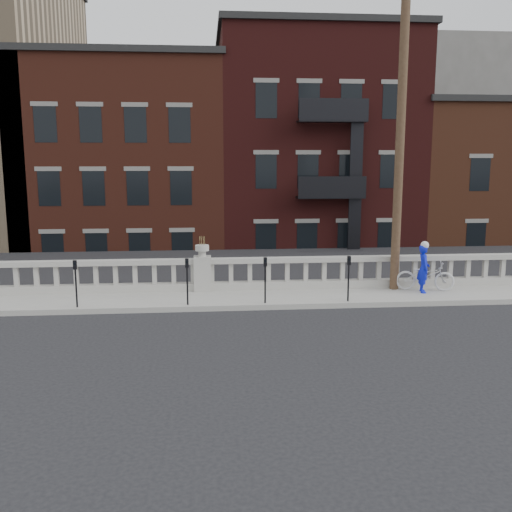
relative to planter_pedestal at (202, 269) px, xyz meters
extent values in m
plane|color=black|center=(0.00, -3.95, -0.83)|extent=(120.00, 120.00, 0.00)
cube|color=gray|center=(0.00, -0.95, -0.76)|extent=(32.00, 2.20, 0.15)
cube|color=gray|center=(0.00, 0.00, -0.56)|extent=(28.00, 0.34, 0.25)
cube|color=gray|center=(0.00, 0.00, 0.27)|extent=(28.00, 0.34, 0.16)
cube|color=gray|center=(0.00, 0.00, -0.13)|extent=(0.55, 0.55, 1.10)
cylinder|color=gray|center=(0.00, 0.00, 0.52)|extent=(0.24, 0.24, 0.20)
cylinder|color=gray|center=(0.00, 0.00, 0.70)|extent=(0.44, 0.44, 0.18)
cube|color=#605E59|center=(0.00, 0.35, -3.26)|extent=(36.00, 0.50, 5.15)
cube|color=black|center=(0.00, 22.00, -6.08)|extent=(80.00, 44.00, 0.50)
cube|color=#595651|center=(-2.00, 4.50, -3.83)|extent=(16.00, 7.00, 4.00)
cube|color=#595651|center=(22.00, 29.00, 3.17)|extent=(14.00, 14.00, 18.00)
cube|color=#4F2116|center=(-4.00, 16.00, 1.17)|extent=(10.00, 14.00, 14.00)
cube|color=black|center=(-4.00, 16.00, 8.32)|extent=(10.30, 14.30, 0.30)
cube|color=#3A1110|center=(6.00, 16.00, 1.92)|extent=(10.00, 14.00, 15.50)
cube|color=black|center=(6.00, 16.00, 9.82)|extent=(10.30, 14.30, 0.30)
cube|color=#582C1A|center=(16.00, 16.00, 0.17)|extent=(10.00, 14.00, 12.00)
cube|color=black|center=(16.00, 16.00, 6.32)|extent=(10.30, 14.30, 0.30)
cylinder|color=#422D1E|center=(6.20, -0.35, 4.32)|extent=(0.28, 0.28, 10.00)
cylinder|color=black|center=(-3.57, -1.80, -0.13)|extent=(0.05, 0.05, 1.10)
cube|color=black|center=(-3.57, -1.80, 0.55)|extent=(0.10, 0.08, 0.26)
cube|color=black|center=(-3.57, -1.85, 0.59)|extent=(0.06, 0.01, 0.08)
cylinder|color=black|center=(-0.43, -1.80, -0.13)|extent=(0.05, 0.05, 1.10)
cube|color=black|center=(-0.43, -1.80, 0.55)|extent=(0.10, 0.08, 0.26)
cube|color=black|center=(-0.43, -1.85, 0.59)|extent=(0.06, 0.01, 0.08)
cylinder|color=black|center=(1.83, -1.80, -0.13)|extent=(0.05, 0.05, 1.10)
cube|color=black|center=(1.83, -1.80, 0.55)|extent=(0.10, 0.08, 0.26)
cube|color=black|center=(1.83, -1.85, 0.59)|extent=(0.06, 0.01, 0.08)
cylinder|color=black|center=(4.31, -1.80, -0.13)|extent=(0.05, 0.05, 1.10)
cube|color=black|center=(4.31, -1.80, 0.55)|extent=(0.10, 0.08, 0.26)
cube|color=black|center=(4.31, -1.85, 0.59)|extent=(0.06, 0.01, 0.08)
imported|color=silver|center=(7.11, -0.65, -0.20)|extent=(1.92, 1.06, 0.96)
imported|color=#0D1ACF|center=(6.95, -0.89, 0.08)|extent=(0.46, 0.61, 1.53)
camera|label=1|loc=(0.13, -17.97, 3.55)|focal=40.00mm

